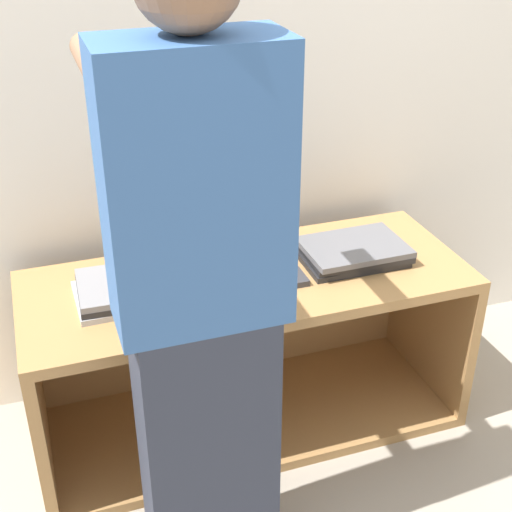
# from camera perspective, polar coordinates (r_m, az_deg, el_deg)

# --- Properties ---
(ground_plane) EXTENTS (12.00, 12.00, 0.00)m
(ground_plane) POSITION_cam_1_polar(r_m,az_deg,el_deg) (2.43, 1.56, -17.03)
(ground_plane) COLOR #9E9384
(wall_back) EXTENTS (8.00, 0.05, 2.40)m
(wall_back) POSITION_cam_1_polar(r_m,az_deg,el_deg) (2.39, -3.77, 15.57)
(wall_back) COLOR silver
(wall_back) RESTS_ON ground_plane
(cart) EXTENTS (1.43, 0.56, 0.59)m
(cart) POSITION_cam_1_polar(r_m,az_deg,el_deg) (2.49, -1.11, -6.84)
(cart) COLOR #A87A47
(cart) RESTS_ON ground_plane
(laptop_open) EXTENTS (0.33, 0.28, 0.26)m
(laptop_open) POSITION_cam_1_polar(r_m,az_deg,el_deg) (2.29, -1.05, 0.00)
(laptop_open) COLOR #333338
(laptop_open) RESTS_ON cart
(laptop_stack_left) EXTENTS (0.35, 0.25, 0.06)m
(laptop_stack_left) POSITION_cam_1_polar(r_m,az_deg,el_deg) (2.19, -9.80, -2.55)
(laptop_stack_left) COLOR #B7B7BC
(laptop_stack_left) RESTS_ON cart
(laptop_stack_right) EXTENTS (0.35, 0.25, 0.06)m
(laptop_stack_right) POSITION_cam_1_polar(r_m,az_deg,el_deg) (2.39, 7.74, 0.36)
(laptop_stack_right) COLOR #232326
(laptop_stack_right) RESTS_ON cart
(person) EXTENTS (0.40, 0.53, 1.68)m
(person) POSITION_cam_1_polar(r_m,az_deg,el_deg) (1.68, -4.47, -3.69)
(person) COLOR #2D3342
(person) RESTS_ON ground_plane
(inventory_tag) EXTENTS (0.06, 0.02, 0.01)m
(inventory_tag) POSITION_cam_1_polar(r_m,az_deg,el_deg) (2.12, -9.55, -2.59)
(inventory_tag) COLOR red
(inventory_tag) RESTS_ON laptop_stack_left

